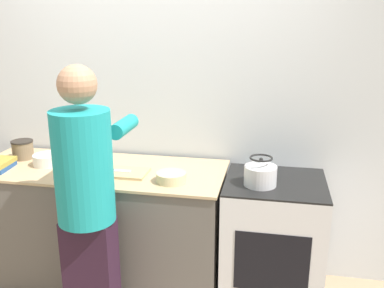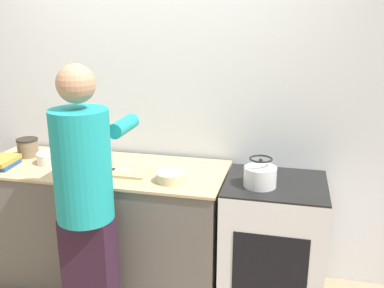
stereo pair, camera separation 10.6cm
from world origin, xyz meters
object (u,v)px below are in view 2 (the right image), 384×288
(knife, at_px, (117,170))
(bowl_prep, at_px, (171,177))
(person, at_px, (86,196))
(oven, at_px, (272,246))
(cutting_board, at_px, (123,172))
(kettle, at_px, (260,174))
(canister_jar, at_px, (28,147))

(knife, height_order, bowl_prep, bowl_prep)
(bowl_prep, bearing_deg, person, -137.10)
(oven, relative_size, person, 0.54)
(person, distance_m, knife, 0.46)
(cutting_board, height_order, knife, knife)
(person, relative_size, cutting_board, 4.85)
(kettle, relative_size, canister_jar, 1.27)
(cutting_board, distance_m, bowl_prep, 0.38)
(bowl_prep, height_order, canister_jar, canister_jar)
(person, distance_m, cutting_board, 0.47)
(knife, bearing_deg, canister_jar, 165.06)
(cutting_board, height_order, canister_jar, canister_jar)
(person, bearing_deg, oven, 24.75)
(kettle, bearing_deg, person, -157.19)
(canister_jar, bearing_deg, person, -38.45)
(person, relative_size, canister_jar, 10.55)
(knife, xyz_separation_m, kettle, (0.98, -0.05, 0.07))
(kettle, bearing_deg, knife, 177.24)
(oven, xyz_separation_m, cutting_board, (-1.04, -0.04, 0.46))
(cutting_board, height_order, bowl_prep, bowl_prep)
(person, bearing_deg, kettle, 22.81)
(oven, height_order, cutting_board, cutting_board)
(person, height_order, knife, person)
(knife, distance_m, kettle, 0.99)
(knife, height_order, kettle, kettle)
(bowl_prep, bearing_deg, kettle, 2.96)
(oven, xyz_separation_m, canister_jar, (-1.89, 0.14, 0.52))
(bowl_prep, bearing_deg, knife, 169.33)
(person, xyz_separation_m, bowl_prep, (0.42, 0.39, 0.02))
(oven, bearing_deg, canister_jar, 175.81)
(person, height_order, kettle, person)
(oven, xyz_separation_m, bowl_prep, (-0.67, -0.12, 0.48))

